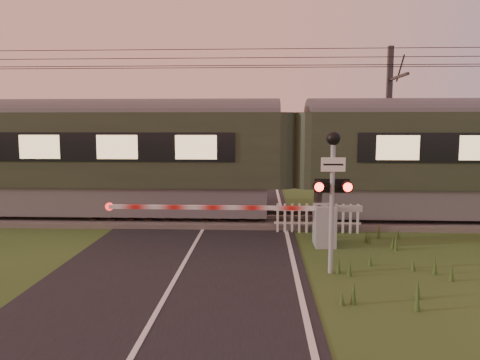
{
  "coord_description": "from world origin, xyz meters",
  "views": [
    {
      "loc": [
        1.94,
        -10.26,
        3.49
      ],
      "look_at": [
        1.31,
        3.2,
        1.87
      ],
      "focal_mm": 35.0,
      "sensor_mm": 36.0,
      "label": 1
    }
  ],
  "objects_px": {
    "crossing_signal": "(333,177)",
    "picket_fence": "(318,218)",
    "boom_gate": "(312,223)",
    "train": "(293,157)",
    "catenary_mast": "(388,126)"
  },
  "relations": [
    {
      "from": "boom_gate",
      "to": "picket_fence",
      "type": "distance_m",
      "value": 1.58
    },
    {
      "from": "boom_gate",
      "to": "crossing_signal",
      "type": "distance_m",
      "value": 3.04
    },
    {
      "from": "crossing_signal",
      "to": "boom_gate",
      "type": "bearing_deg",
      "value": 93.91
    },
    {
      "from": "picket_fence",
      "to": "boom_gate",
      "type": "bearing_deg",
      "value": -102.73
    },
    {
      "from": "train",
      "to": "crossing_signal",
      "type": "height_order",
      "value": "train"
    },
    {
      "from": "picket_fence",
      "to": "catenary_mast",
      "type": "distance_m",
      "value": 6.0
    },
    {
      "from": "boom_gate",
      "to": "crossing_signal",
      "type": "height_order",
      "value": "crossing_signal"
    },
    {
      "from": "boom_gate",
      "to": "crossing_signal",
      "type": "bearing_deg",
      "value": -86.09
    },
    {
      "from": "crossing_signal",
      "to": "picket_fence",
      "type": "xyz_separation_m",
      "value": [
        0.17,
        4.09,
        -1.81
      ]
    },
    {
      "from": "crossing_signal",
      "to": "picket_fence",
      "type": "distance_m",
      "value": 4.48
    },
    {
      "from": "picket_fence",
      "to": "train",
      "type": "bearing_deg",
      "value": 110.19
    },
    {
      "from": "crossing_signal",
      "to": "catenary_mast",
      "type": "distance_m",
      "value": 8.96
    },
    {
      "from": "crossing_signal",
      "to": "catenary_mast",
      "type": "relative_size",
      "value": 0.51
    },
    {
      "from": "train",
      "to": "picket_fence",
      "type": "relative_size",
      "value": 15.59
    },
    {
      "from": "boom_gate",
      "to": "picket_fence",
      "type": "xyz_separation_m",
      "value": [
        0.35,
        1.53,
        -0.18
      ]
    }
  ]
}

